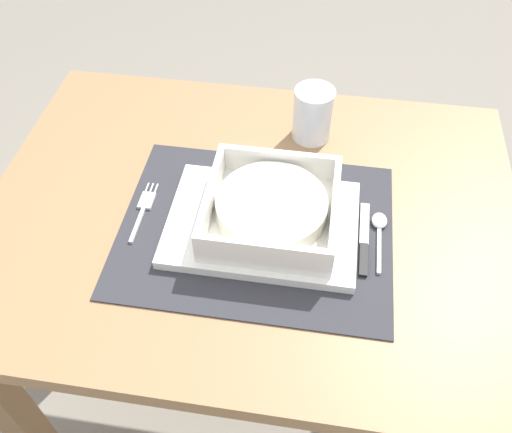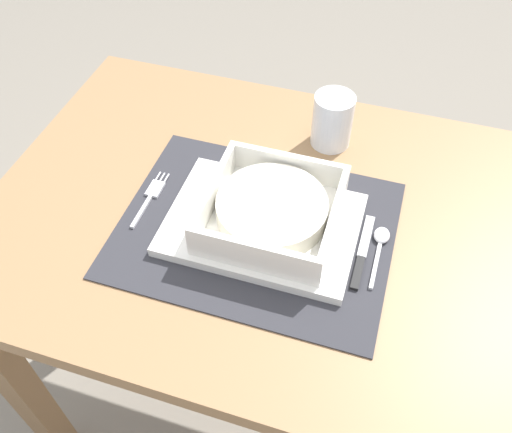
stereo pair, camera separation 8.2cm
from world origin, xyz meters
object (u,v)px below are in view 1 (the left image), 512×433
at_px(dining_table, 251,255).
at_px(butter_knife, 364,243).
at_px(porridge_bowl, 271,209).
at_px(spoon, 379,226).
at_px(fork, 144,207).
at_px(drinking_glass, 313,117).

xyz_separation_m(dining_table, butter_knife, (0.18, -0.05, 0.13)).
xyz_separation_m(porridge_bowl, spoon, (0.17, 0.02, -0.03)).
bearing_deg(butter_knife, dining_table, 167.20).
relative_size(porridge_bowl, spoon, 1.68).
height_order(porridge_bowl, fork, porridge_bowl).
relative_size(fork, butter_knife, 0.89).
bearing_deg(spoon, porridge_bowl, -171.79).
relative_size(porridge_bowl, drinking_glass, 2.01).
xyz_separation_m(spoon, drinking_glass, (-0.12, 0.21, 0.04)).
distance_m(porridge_bowl, spoon, 0.17).
distance_m(dining_table, drinking_glass, 0.27).
height_order(dining_table, fork, fork).
distance_m(butter_knife, drinking_glass, 0.26).
distance_m(dining_table, butter_knife, 0.23).
distance_m(fork, spoon, 0.37).
bearing_deg(porridge_bowl, drinking_glass, 79.28).
bearing_deg(fork, dining_table, 12.29).
distance_m(dining_table, spoon, 0.24).
relative_size(dining_table, fork, 6.81).
relative_size(dining_table, butter_knife, 6.04).
bearing_deg(butter_knife, porridge_bowl, 175.54).
xyz_separation_m(porridge_bowl, drinking_glass, (0.04, 0.23, 0.00)).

